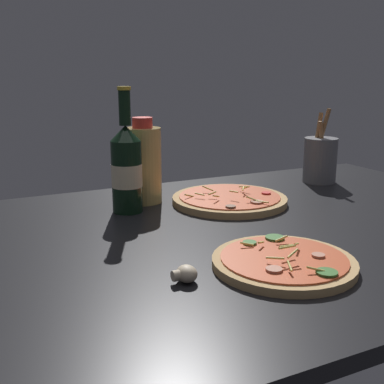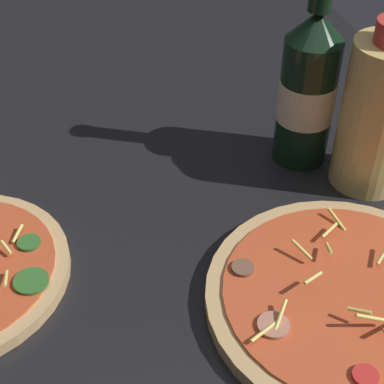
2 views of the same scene
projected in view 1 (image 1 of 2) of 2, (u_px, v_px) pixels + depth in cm
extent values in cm
cube|color=black|center=(201.00, 240.00, 95.54)|extent=(160.00, 90.00, 2.50)
cylinder|color=tan|center=(284.00, 263.00, 79.05)|extent=(23.69, 23.69, 1.37)
cylinder|color=#C14C28|center=(284.00, 258.00, 78.85)|extent=(20.85, 20.85, 0.30)
cylinder|color=#B7755B|center=(276.00, 269.00, 73.55)|extent=(2.60, 2.60, 0.40)
cylinder|color=#336628|center=(275.00, 238.00, 87.37)|extent=(3.50, 3.50, 0.40)
cylinder|color=#336628|center=(327.00, 272.00, 72.26)|extent=(3.34, 3.34, 0.40)
cylinder|color=#336628|center=(250.00, 243.00, 84.84)|extent=(2.47, 2.47, 0.40)
cylinder|color=#B7755B|center=(318.00, 255.00, 79.00)|extent=(2.21, 2.21, 0.40)
cylinder|color=#EADB6B|center=(275.00, 258.00, 75.88)|extent=(2.19, 2.47, 0.68)
cylinder|color=#EADB6B|center=(286.00, 246.00, 78.39)|extent=(2.79, 0.49, 0.52)
cylinder|color=#EADB6B|center=(247.00, 244.00, 83.22)|extent=(2.29, 1.37, 0.77)
cylinder|color=#EADB6B|center=(261.00, 242.00, 83.13)|extent=(1.86, 1.27, 0.76)
cylinder|color=#EADB6B|center=(316.00, 269.00, 72.42)|extent=(2.57, 1.71, 0.92)
cylinder|color=#EADB6B|center=(296.00, 244.00, 81.40)|extent=(2.21, 1.90, 1.04)
cylinder|color=#EADB6B|center=(290.00, 266.00, 72.62)|extent=(1.27, 2.44, 0.95)
cylinder|color=#EADB6B|center=(281.00, 238.00, 85.07)|extent=(2.50, 0.37, 0.89)
cylinder|color=#EADB6B|center=(287.00, 247.00, 76.24)|extent=(3.38, 0.54, 0.48)
cylinder|color=#EADB6B|center=(293.00, 253.00, 75.24)|extent=(2.47, 0.94, 1.18)
cylinder|color=tan|center=(229.00, 200.00, 117.28)|extent=(27.91, 27.91, 1.62)
cylinder|color=#C14C28|center=(230.00, 196.00, 117.04)|extent=(24.56, 24.56, 0.30)
cylinder|color=#B7755B|center=(257.00, 202.00, 110.56)|extent=(3.00, 3.00, 0.40)
cylinder|color=brown|center=(231.00, 207.00, 106.75)|extent=(2.31, 2.31, 0.40)
cylinder|color=red|center=(266.00, 193.00, 118.57)|extent=(2.28, 2.28, 0.40)
cylinder|color=#EADB6B|center=(245.00, 188.00, 118.47)|extent=(0.78, 3.28, 1.47)
cylinder|color=#EADB6B|center=(262.00, 202.00, 109.78)|extent=(1.94, 3.07, 0.54)
cylinder|color=#EADB6B|center=(212.00, 193.00, 114.40)|extent=(2.10, 0.73, 0.95)
cylinder|color=#EADB6B|center=(208.00, 188.00, 119.80)|extent=(2.17, 2.51, 1.19)
cylinder|color=#EADB6B|center=(253.00, 199.00, 110.91)|extent=(2.84, 2.20, 1.38)
cylinder|color=#EADB6B|center=(216.00, 196.00, 111.85)|extent=(2.52, 1.70, 1.12)
cylinder|color=#EADB6B|center=(200.00, 194.00, 114.38)|extent=(1.76, 2.38, 0.52)
cylinder|color=#EADB6B|center=(234.00, 192.00, 113.01)|extent=(1.33, 2.23, 0.42)
cylinder|color=#EADB6B|center=(244.00, 187.00, 120.49)|extent=(1.51, 2.99, 0.79)
cylinder|color=#EADB6B|center=(189.00, 196.00, 115.22)|extent=(2.97, 1.28, 1.31)
cylinder|color=#EADB6B|center=(243.00, 189.00, 117.40)|extent=(1.58, 1.90, 0.80)
cylinder|color=black|center=(127.00, 177.00, 108.60)|extent=(6.90, 6.90, 16.32)
cone|color=black|center=(125.00, 133.00, 106.20)|extent=(6.90, 6.90, 3.42)
cylinder|color=black|center=(125.00, 108.00, 104.86)|extent=(2.62, 2.62, 7.60)
cylinder|color=gold|center=(124.00, 88.00, 103.84)|extent=(3.02, 3.02, 0.80)
cylinder|color=beige|center=(127.00, 175.00, 108.52)|extent=(6.97, 6.97, 5.22)
cylinder|color=#D6B766|center=(143.00, 165.00, 116.53)|extent=(8.77, 8.77, 18.24)
cylinder|color=red|center=(142.00, 123.00, 114.01)|extent=(4.82, 4.82, 2.49)
cylinder|color=beige|center=(178.00, 275.00, 72.57)|extent=(1.69, 1.69, 1.69)
ellipsoid|color=#C6B293|center=(187.00, 274.00, 73.21)|extent=(3.19, 3.76, 2.63)
cylinder|color=slate|center=(320.00, 160.00, 138.63)|extent=(9.45, 9.45, 12.84)
cylinder|color=olive|center=(321.00, 136.00, 137.54)|extent=(4.34, 3.71, 16.07)
cylinder|color=olive|center=(317.00, 138.00, 138.23)|extent=(3.95, 2.11, 14.82)
cylinder|color=olive|center=(322.00, 143.00, 136.99)|extent=(3.06, 1.93, 12.60)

